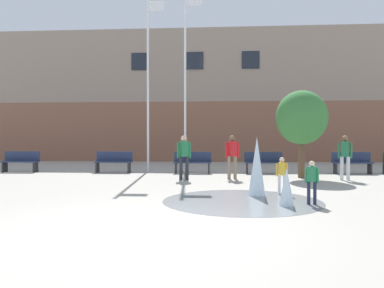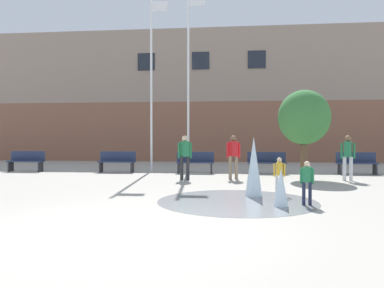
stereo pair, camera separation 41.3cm
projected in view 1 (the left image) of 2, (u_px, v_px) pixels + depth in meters
ground_plane at (124, 232)px, 5.95m from camera, size 100.00×100.00×0.00m
library_building at (197, 100)px, 26.63m from camera, size 36.00×6.05×8.48m
splash_fountain at (258, 177)px, 9.27m from camera, size 3.78×3.78×1.53m
park_bench_far_left at (21, 161)px, 16.43m from camera, size 1.60×0.44×0.91m
park_bench_left_of_flagpoles at (114, 162)px, 16.21m from camera, size 1.60×0.44×0.91m
park_bench_center at (192, 162)px, 15.91m from camera, size 1.60×0.44×0.91m
park_bench_under_right_flagpole at (264, 162)px, 15.76m from camera, size 1.60×0.44×0.91m
park_bench_near_trashcan at (352, 162)px, 15.62m from camera, size 1.60×0.44×0.91m
child_with_pink_shirt at (282, 173)px, 9.93m from camera, size 0.31×0.22×0.99m
adult_near_bench at (345, 154)px, 13.28m from camera, size 0.50×0.39×1.59m
teen_by_trashcan at (184, 154)px, 13.34m from camera, size 0.50×0.39×1.59m
child_in_fountain at (312, 179)px, 8.40m from camera, size 0.31×0.22×0.99m
adult_watching at (232, 153)px, 13.64m from camera, size 0.50×0.39×1.59m
flagpole_left at (149, 77)px, 16.73m from camera, size 0.80×0.10×8.01m
flagpole_right at (186, 74)px, 16.61m from camera, size 0.80×0.10×8.20m
street_tree_near_building at (302, 118)px, 14.09m from camera, size 1.92×1.92×3.29m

